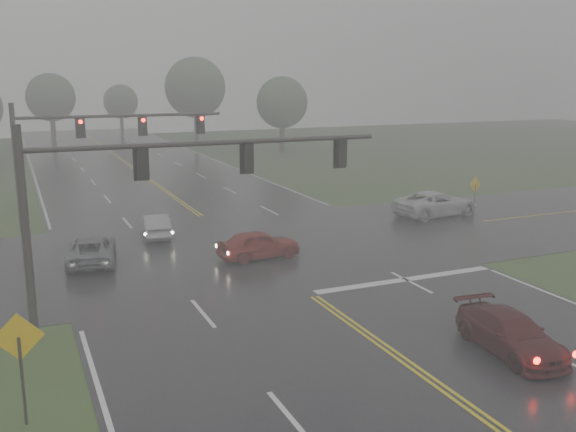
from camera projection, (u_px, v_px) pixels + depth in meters
name	position (u px, v px, depth m)	size (l,w,h in m)	color
main_road	(259.00, 258.00, 30.46)	(18.00, 160.00, 0.02)	black
cross_street	(245.00, 248.00, 32.25)	(120.00, 14.00, 0.02)	black
stop_bar	(406.00, 280.00, 27.19)	(8.50, 0.50, 0.01)	silver
sedan_maroon	(509.00, 353.00, 20.07)	(1.74, 4.27, 1.24)	#3F0B0D
sedan_red	(259.00, 258.00, 30.43)	(1.58, 3.94, 1.34)	maroon
sedan_silver	(156.00, 237.00, 34.46)	(1.32, 3.79, 1.25)	gray
car_grey	(93.00, 263.00, 29.65)	(2.07, 4.50, 1.25)	slate
pickup_white	(435.00, 216.00, 39.70)	(2.52, 5.46, 1.52)	silver
signal_gantry_near	(147.00, 183.00, 21.72)	(12.78, 0.31, 7.02)	black
signal_gantry_far	(83.00, 140.00, 36.04)	(11.74, 0.36, 7.08)	black
sign_diamond_west	(20.00, 350.00, 15.56)	(1.21, 0.15, 2.91)	black
sign_diamond_east	(475.00, 189.00, 39.13)	(1.04, 0.20, 2.51)	black
tree_ne_a	(195.00, 88.00, 77.55)	(7.32, 7.32, 10.75)	#312620
tree_n_mid	(51.00, 98.00, 79.98)	(6.02, 6.02, 8.84)	#312620
tree_e_near	(282.00, 103.00, 71.46)	(5.75, 5.75, 8.44)	#312620
tree_n_far	(121.00, 102.00, 93.03)	(4.95, 4.95, 7.27)	#312620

